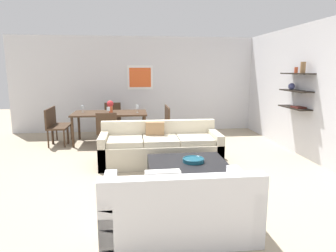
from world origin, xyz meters
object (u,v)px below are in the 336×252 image
object	(u,v)px
dining_chair_head	(113,117)
wine_glass_right_near	(137,107)
sofa_beige	(160,148)
loveseat_white	(178,208)
decorative_bowl	(193,160)
dining_chair_left_near	(53,125)
wine_glass_left_far	(83,107)
wine_glass_foot	(108,109)
dining_chair_right_near	(164,123)
dining_chair_left_far	(58,122)
dining_table	(110,115)
dining_chair_foot	(107,129)
centerpiece_vase	(110,106)
coffee_table	(188,174)
dining_chair_right_far	(162,120)

from	to	relation	value
dining_chair_head	wine_glass_right_near	world-z (taller)	wine_glass_right_near
sofa_beige	loveseat_white	world-z (taller)	same
decorative_bowl	dining_chair_left_near	bearing A→B (deg)	134.75
wine_glass_left_far	sofa_beige	bearing A→B (deg)	-47.86
wine_glass_foot	dining_chair_right_near	bearing A→B (deg)	8.83
dining_chair_right_near	wine_glass_left_far	xyz separation A→B (m)	(-1.96, 0.33, 0.36)
wine_glass_right_near	wine_glass_foot	world-z (taller)	wine_glass_right_near
dining_chair_left_far	dining_chair_right_near	size ratio (longest dim) A/B	1.00
loveseat_white	dining_table	world-z (taller)	loveseat_white
dining_chair_foot	centerpiece_vase	size ratio (longest dim) A/B	3.02
sofa_beige	dining_table	distance (m)	2.13
coffee_table	dining_chair_head	xyz separation A→B (m)	(-1.40, 3.90, 0.31)
loveseat_white	coffee_table	world-z (taller)	loveseat_white
dining_chair_head	wine_glass_foot	world-z (taller)	wine_glass_foot
wine_glass_left_far	wine_glass_right_near	bearing A→B (deg)	-10.03
dining_chair_left_far	dining_chair_foot	distance (m)	1.70
dining_chair_right_far	wine_glass_left_far	size ratio (longest dim) A/B	5.38
loveseat_white	dining_chair_head	world-z (taller)	dining_chair_head
sofa_beige	dining_chair_right_near	world-z (taller)	dining_chair_right_near
dining_table	wine_glass_right_near	bearing A→B (deg)	-10.03
dining_chair_head	dining_chair_foot	xyz separation A→B (m)	(0.00, -1.76, 0.00)
decorative_bowl	dining_chair_left_near	world-z (taller)	dining_chair_left_near
wine_glass_right_near	dining_chair_right_near	bearing A→B (deg)	-8.67
wine_glass_left_far	centerpiece_vase	world-z (taller)	centerpiece_vase
dining_chair_left_near	wine_glass_foot	distance (m)	1.37
dining_chair_foot	wine_glass_left_far	size ratio (longest dim) A/B	5.38
dining_chair_foot	dining_chair_left_far	bearing A→B (deg)	139.78
dining_table	wine_glass_foot	size ratio (longest dim) A/B	9.51
decorative_bowl	dining_chair_left_far	bearing A→B (deg)	130.69
dining_chair_foot	wine_glass_right_near	xyz separation A→B (m)	(0.67, 0.76, 0.38)
wine_glass_right_near	coffee_table	bearing A→B (deg)	-75.85
wine_glass_left_far	wine_glass_foot	xyz separation A→B (m)	(0.67, -0.53, 0.02)
dining_chair_left_far	dining_chair_right_near	distance (m)	2.63
wine_glass_foot	dining_chair_right_far	bearing A→B (deg)	25.89
coffee_table	decorative_bowl	distance (m)	0.24
dining_chair_head	dining_chair_left_far	bearing A→B (deg)	-152.73
coffee_table	wine_glass_right_near	world-z (taller)	wine_glass_right_near
dining_chair_left_far	dining_chair_right_far	distance (m)	2.59
dining_table	centerpiece_vase	xyz separation A→B (m)	(0.01, 0.01, 0.24)
dining_chair_left_near	wine_glass_left_far	distance (m)	0.80
wine_glass_left_far	loveseat_white	bearing A→B (deg)	-69.10
dining_chair_head	dining_chair_foot	distance (m)	1.76
dining_table	coffee_table	bearing A→B (deg)	-65.16
sofa_beige	coffee_table	world-z (taller)	sofa_beige
dining_chair_foot	centerpiece_vase	bearing A→B (deg)	89.09
loveseat_white	wine_glass_right_near	size ratio (longest dim) A/B	8.70
coffee_table	dining_chair_foot	world-z (taller)	dining_chair_foot
dining_chair_right_far	dining_chair_head	bearing A→B (deg)	152.73
sofa_beige	dining_chair_left_near	size ratio (longest dim) A/B	2.57
decorative_bowl	wine_glass_right_near	xyz separation A→B (m)	(-0.82, 2.90, 0.47)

